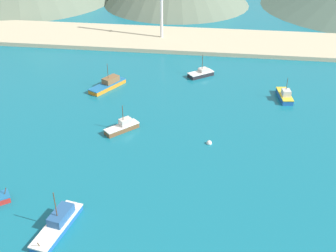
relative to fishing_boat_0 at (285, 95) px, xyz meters
name	(u,v)px	position (x,y,z in m)	size (l,w,h in m)	color
ground	(141,179)	(-27.35, -34.26, -1.15)	(260.00, 280.00, 0.50)	#146B7F
fishing_boat_0	(285,95)	(0.00, 0.00, 0.00)	(3.45, 7.80, 5.49)	#1E5BA8
fishing_boat_1	(201,73)	(-20.17, 10.57, -0.14)	(6.91, 6.24, 5.78)	#232328
fishing_boat_4	(123,127)	(-34.07, -19.17, -0.03)	(6.64, 6.76, 5.64)	brown
fishing_boat_5	(108,84)	(-42.23, 0.47, 0.00)	(7.67, 10.50, 6.19)	orange
fishing_boat_8	(58,223)	(-37.02, -47.70, -0.03)	(4.82, 10.74, 6.53)	#1E5BA8
buoy_1	(209,143)	(-16.34, -21.82, -0.72)	(1.03, 1.03, 1.03)	silver
beach_strip	(184,40)	(-27.35, 36.78, -0.30)	(247.00, 22.96, 1.20)	#C6B793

